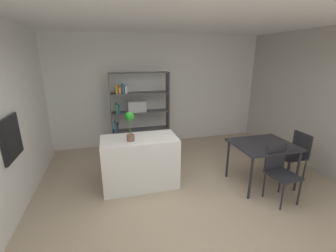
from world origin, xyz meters
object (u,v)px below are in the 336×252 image
built_in_oven (11,138)px  dining_table (263,148)px  open_bookshelf (135,112)px  dining_chair_near (279,168)px  dining_chair_window_side (296,152)px  potted_plant_on_island (130,124)px  kitchen_island (140,162)px

built_in_oven → dining_table: 3.98m
open_bookshelf → dining_chair_near: (1.97, -2.75, -0.41)m
dining_chair_window_side → potted_plant_on_island: bearing=-98.4°
potted_plant_on_island → open_bookshelf: open_bookshelf is taller
built_in_oven → potted_plant_on_island: (1.66, 0.19, 0.03)m
built_in_oven → potted_plant_on_island: size_ratio=1.20×
dining_chair_near → built_in_oven: bearing=164.1°
built_in_oven → kitchen_island: (1.81, 0.30, -0.73)m
potted_plant_on_island → dining_table: size_ratio=0.48×
open_bookshelf → dining_chair_window_side: bearing=-40.2°
kitchen_island → dining_chair_near: size_ratio=1.43×
kitchen_island → dining_chair_window_side: size_ratio=1.44×
kitchen_island → dining_table: kitchen_island is taller
dining_table → dining_chair_window_side: 0.75m
built_in_oven → dining_table: size_ratio=0.58×
open_bookshelf → dining_chair_near: 3.41m
kitchen_island → dining_chair_near: (2.12, -0.98, 0.09)m
open_bookshelf → kitchen_island: bearing=-94.8°
open_bookshelf → dining_table: size_ratio=1.84×
built_in_oven → dining_table: (3.94, -0.23, -0.49)m
dining_table → dining_chair_near: 0.48m
potted_plant_on_island → open_bookshelf: (0.31, 1.87, -0.26)m
kitchen_island → open_bookshelf: 1.85m
built_in_oven → dining_table: bearing=-3.3°
built_in_oven → open_bookshelf: 2.86m
dining_table → dining_chair_window_side: (0.74, 0.00, -0.16)m
built_in_oven → open_bookshelf: (1.96, 2.07, -0.24)m
potted_plant_on_island → dining_table: potted_plant_on_island is taller
built_in_oven → kitchen_island: 1.98m
built_in_oven → dining_chair_window_side: built_in_oven is taller
dining_chair_near → dining_chair_window_side: dining_chair_near is taller
open_bookshelf → dining_table: (1.98, -2.30, -0.25)m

